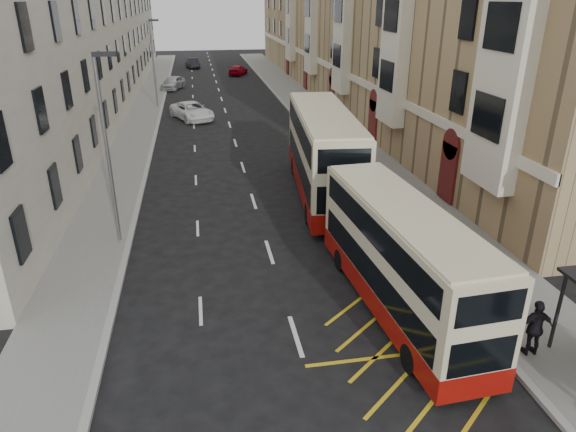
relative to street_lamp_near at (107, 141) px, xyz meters
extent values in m
plane|color=black|center=(6.35, -12.00, -4.64)|extent=(200.00, 200.00, 0.00)
cube|color=slate|center=(14.35, 18.00, -4.56)|extent=(4.00, 120.00, 0.15)
cube|color=slate|center=(-1.15, 18.00, -4.56)|extent=(3.00, 120.00, 0.15)
cube|color=#9A9994|center=(12.35, 18.00, -4.56)|extent=(0.25, 120.00, 0.15)
cube|color=#9A9994|center=(0.35, 18.00, -4.56)|extent=(0.25, 120.00, 0.15)
cube|color=tan|center=(21.35, 33.50, 2.86)|extent=(10.00, 79.00, 15.00)
cube|color=silver|center=(16.32, 33.50, -0.64)|extent=(0.18, 79.00, 0.50)
cube|color=silver|center=(16.00, -2.00, 2.86)|extent=(0.80, 3.20, 10.00)
cube|color=silver|center=(16.00, 10.00, 2.86)|extent=(0.80, 3.20, 10.00)
cube|color=silver|center=(16.00, 22.00, 2.86)|extent=(0.80, 3.20, 10.00)
cube|color=silver|center=(16.00, 34.00, 2.86)|extent=(0.80, 3.20, 10.00)
cube|color=silver|center=(16.00, 46.00, 2.86)|extent=(0.80, 3.20, 10.00)
cube|color=#561615|center=(16.30, 2.00, -2.94)|extent=(0.20, 1.60, 3.00)
cube|color=#561615|center=(16.30, 14.00, -2.94)|extent=(0.20, 1.60, 3.00)
cube|color=#561615|center=(16.30, 26.00, -2.94)|extent=(0.20, 1.60, 3.00)
cube|color=#561615|center=(16.30, 38.00, -2.94)|extent=(0.20, 1.60, 3.00)
cube|color=#561615|center=(16.30, 50.00, -2.94)|extent=(0.20, 1.60, 3.00)
cube|color=beige|center=(-7.15, 33.50, 1.86)|extent=(9.00, 79.00, 13.00)
cube|color=black|center=(13.91, -10.10, -3.19)|extent=(0.08, 0.08, 2.60)
cylinder|color=red|center=(12.60, -9.50, -3.99)|extent=(0.06, 0.06, 1.00)
cylinder|color=red|center=(12.60, -6.25, -3.99)|extent=(0.06, 0.06, 1.00)
cylinder|color=red|center=(12.60, -3.00, -3.99)|extent=(0.06, 0.06, 1.00)
cube|color=red|center=(12.60, -6.25, -3.51)|extent=(0.05, 6.50, 0.06)
cube|color=red|center=(12.60, -6.25, -3.94)|extent=(0.05, 6.50, 0.06)
cylinder|color=slate|center=(-0.05, 0.00, -0.49)|extent=(0.16, 0.16, 8.00)
cube|color=black|center=(0.35, 0.00, 3.41)|extent=(0.90, 0.18, 0.18)
cylinder|color=slate|center=(-0.05, 30.00, -0.49)|extent=(0.16, 0.16, 8.00)
cube|color=black|center=(0.35, 30.00, 3.41)|extent=(0.90, 0.18, 0.18)
cube|color=beige|center=(10.11, -7.07, -2.59)|extent=(2.79, 9.82, 3.48)
cube|color=maroon|center=(10.11, -7.07, -3.93)|extent=(2.82, 9.84, 0.79)
cube|color=black|center=(10.11, -7.07, -3.00)|extent=(2.78, 9.04, 0.97)
cube|color=black|center=(10.11, -7.07, -1.51)|extent=(2.78, 9.04, 0.88)
cube|color=beige|center=(10.11, -7.07, -0.81)|extent=(2.68, 9.42, 0.11)
cube|color=black|center=(9.82, -2.24, -2.96)|extent=(1.87, 0.18, 1.15)
cube|color=black|center=(9.82, -2.24, -1.15)|extent=(1.54, 0.16, 0.40)
cube|color=black|center=(10.41, -11.89, -2.96)|extent=(1.87, 0.18, 1.06)
cylinder|color=black|center=(8.93, -4.03, -4.20)|extent=(0.30, 0.90, 0.88)
cylinder|color=black|center=(10.92, -3.91, -4.20)|extent=(0.30, 0.90, 0.88)
cylinder|color=black|center=(9.31, -10.23, -4.20)|extent=(0.30, 0.90, 0.88)
cylinder|color=black|center=(11.29, -10.11, -4.20)|extent=(0.30, 0.90, 0.88)
cube|color=beige|center=(10.17, 4.21, -2.17)|extent=(3.74, 11.85, 4.18)
cube|color=maroon|center=(10.17, 4.21, -3.79)|extent=(3.78, 11.88, 0.95)
cube|color=black|center=(10.17, 4.21, -2.68)|extent=(3.69, 10.92, 1.16)
cube|color=black|center=(10.17, 4.21, -0.88)|extent=(3.69, 10.92, 1.06)
cube|color=beige|center=(10.17, 4.21, -0.04)|extent=(3.59, 11.37, 0.13)
cube|color=black|center=(10.72, 9.98, -2.62)|extent=(2.25, 0.30, 1.38)
cube|color=black|center=(10.72, 9.98, -0.45)|extent=(1.85, 0.26, 0.48)
cube|color=black|center=(9.62, -1.57, -2.62)|extent=(2.25, 0.30, 1.27)
cylinder|color=black|center=(9.34, 8.03, -4.11)|extent=(0.40, 1.08, 1.06)
cylinder|color=black|center=(11.72, 7.80, -4.11)|extent=(0.40, 1.08, 1.06)
cylinder|color=black|center=(8.63, 0.61, -4.11)|extent=(0.40, 1.08, 1.06)
cylinder|color=black|center=(11.01, 0.38, -4.11)|extent=(0.40, 1.08, 1.06)
imported|color=black|center=(13.13, -10.28, -3.57)|extent=(1.10, 0.51, 1.84)
imported|color=white|center=(3.26, 24.58, -3.89)|extent=(4.32, 5.93, 1.50)
imported|color=#B4B7BC|center=(1.15, 40.95, -3.86)|extent=(3.18, 4.88, 1.55)
imported|color=black|center=(3.54, 60.10, -3.91)|extent=(2.24, 4.59, 1.45)
imported|color=#AB0016|center=(9.64, 51.64, -3.99)|extent=(3.30, 4.79, 1.29)
camera|label=1|loc=(3.72, -21.42, 5.47)|focal=32.00mm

